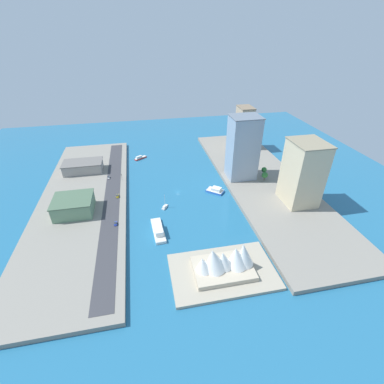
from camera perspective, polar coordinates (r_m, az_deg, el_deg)
name	(u,v)px	position (r m, az deg, el deg)	size (l,w,h in m)	color
ground_plane	(178,192)	(241.18, -2.96, 0.07)	(440.00, 440.00, 0.00)	#23668E
quay_west	(262,181)	(262.02, 14.54, 2.19)	(70.00, 240.00, 3.25)	gray
quay_east	(83,200)	(244.11, -21.81, -1.55)	(70.00, 240.00, 3.25)	gray
peninsula_point	(223,271)	(169.52, 6.45, -16.22)	(61.84, 38.71, 2.00)	#A89E89
road_strip	(112,195)	(239.38, -16.39, -0.65)	(12.53, 228.00, 0.15)	#38383D
sailboat_small_white	(165,207)	(220.56, -5.73, -3.11)	(5.91, 7.95, 12.27)	white
ferry_white_commuter	(158,230)	(195.93, -7.10, -7.85)	(8.93, 28.96, 6.08)	silver
tugboat_red	(140,158)	(306.77, -10.82, 7.07)	(13.96, 11.15, 3.69)	red
catamaran_blue	(215,190)	(240.32, 4.93, 0.35)	(16.77, 15.93, 4.67)	blue
carpark_squat_concrete	(83,167)	(286.31, -21.85, 4.97)	(36.98, 21.00, 10.03)	gray
terminal_long_green	(74,205)	(224.99, -23.56, -2.58)	(28.94, 26.11, 12.24)	slate
tower_tall_glass	(243,148)	(250.93, 10.60, 9.07)	(25.97, 22.17, 57.38)	#8C9EB2
office_block_beige	(303,173)	(226.47, 22.21, 3.68)	(24.55, 28.47, 50.87)	#C6B793
apartment_midrise_tan	(244,127)	(324.01, 10.85, 13.18)	(15.61, 22.09, 46.11)	tan
van_white	(109,177)	(266.72, -17.05, 2.94)	(1.93, 4.76, 1.44)	black
taxi_yellow_cab	(118,196)	(235.36, -15.35, -0.81)	(2.11, 4.57, 1.68)	black
hatchback_blue	(116,224)	(204.35, -15.72, -6.40)	(2.02, 4.29, 1.62)	black
traffic_light_waterfront	(122,176)	(258.47, -14.55, 3.27)	(0.36, 0.36, 6.50)	black
opera_landmark	(225,261)	(163.38, 7.00, -14.09)	(35.84, 23.87, 19.41)	#BCAD93
park_tree_cluster	(265,173)	(261.31, 14.96, 3.90)	(8.53, 14.34, 8.62)	brown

